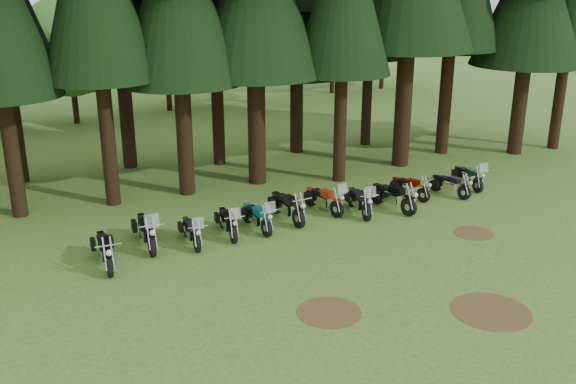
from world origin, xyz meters
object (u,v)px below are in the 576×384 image
object	(u,v)px
motorcycle_1	(147,232)
motorcycle_9	(409,188)
motorcycle_3	(228,223)
motorcycle_7	(359,202)
motorcycle_10	(450,186)
motorcycle_0	(105,251)
motorcycle_2	(192,232)
motorcycle_11	(468,177)
motorcycle_4	(257,218)
motorcycle_8	(393,198)
motorcycle_5	(287,207)
motorcycle_6	(324,200)

from	to	relation	value
motorcycle_1	motorcycle_9	size ratio (longest dim) A/B	1.26
motorcycle_3	motorcycle_7	distance (m)	5.34
motorcycle_7	motorcycle_10	world-z (taller)	motorcycle_7
motorcycle_0	motorcycle_2	distance (m)	3.03
motorcycle_11	motorcycle_3	bearing A→B (deg)	-170.80
motorcycle_1	motorcycle_10	distance (m)	12.73
motorcycle_10	motorcycle_4	bearing A→B (deg)	165.80
motorcycle_7	motorcycle_11	bearing A→B (deg)	17.82
motorcycle_9	motorcycle_11	world-z (taller)	motorcycle_11
motorcycle_1	motorcycle_8	bearing A→B (deg)	-0.61
motorcycle_3	motorcycle_10	bearing A→B (deg)	6.52
motorcycle_2	motorcycle_5	size ratio (longest dim) A/B	0.85
motorcycle_1	motorcycle_4	world-z (taller)	motorcycle_1
motorcycle_1	motorcycle_10	world-z (taller)	motorcycle_1
motorcycle_6	motorcycle_9	distance (m)	3.99
motorcycle_2	motorcycle_4	xyz separation A→B (m)	(2.54, 0.17, 0.03)
motorcycle_10	motorcycle_6	bearing A→B (deg)	160.03
motorcycle_1	motorcycle_10	xyz separation A→B (m)	(12.72, -0.54, -0.11)
motorcycle_4	motorcycle_9	distance (m)	7.07
motorcycle_5	motorcycle_10	bearing A→B (deg)	-6.26
motorcycle_0	motorcycle_2	world-z (taller)	motorcycle_2
motorcycle_4	motorcycle_7	distance (m)	4.21
motorcycle_1	motorcycle_3	world-z (taller)	motorcycle_1
motorcycle_11	motorcycle_2	bearing A→B (deg)	-170.17
motorcycle_1	motorcycle_4	xyz separation A→B (m)	(3.96, -0.33, -0.06)
motorcycle_4	motorcycle_6	world-z (taller)	motorcycle_6
motorcycle_5	motorcycle_10	xyz separation A→B (m)	(7.36, -0.56, -0.08)
motorcycle_1	motorcycle_5	world-z (taller)	motorcycle_1
motorcycle_3	motorcycle_6	distance (m)	4.24
motorcycle_3	motorcycle_6	size ratio (longest dim) A/B	0.97
motorcycle_4	motorcycle_10	xyz separation A→B (m)	(8.76, -0.21, -0.04)
motorcycle_5	motorcycle_11	bearing A→B (deg)	-2.57
motorcycle_2	motorcycle_10	distance (m)	11.30
motorcycle_2	motorcycle_8	world-z (taller)	motorcycle_2
motorcycle_3	motorcycle_11	world-z (taller)	motorcycle_3
motorcycle_3	motorcycle_6	world-z (taller)	motorcycle_6
motorcycle_0	motorcycle_6	size ratio (longest dim) A/B	1.05
motorcycle_2	motorcycle_4	distance (m)	2.55
motorcycle_1	motorcycle_8	distance (m)	9.60
motorcycle_7	motorcycle_8	size ratio (longest dim) A/B	0.95
motorcycle_4	motorcycle_8	distance (m)	5.63
motorcycle_6	motorcycle_11	size ratio (longest dim) A/B	1.04
motorcycle_2	motorcycle_7	distance (m)	6.74
motorcycle_5	motorcycle_9	world-z (taller)	motorcycle_5
motorcycle_0	motorcycle_4	size ratio (longest dim) A/B	1.08
motorcycle_1	motorcycle_5	distance (m)	5.36
motorcycle_7	motorcycle_8	bearing A→B (deg)	3.50
motorcycle_3	motorcycle_8	distance (m)	6.75
motorcycle_7	motorcycle_11	xyz separation A→B (m)	(5.96, 0.56, -0.02)
motorcycle_2	motorcycle_4	bearing A→B (deg)	8.49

